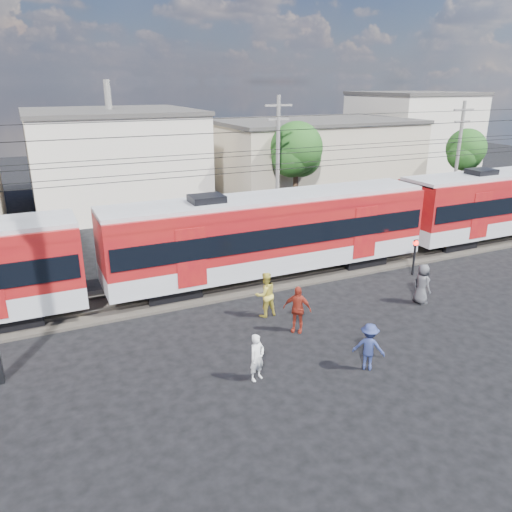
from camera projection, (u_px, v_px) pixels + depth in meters
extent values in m
plane|color=black|center=(320.00, 365.00, 17.18)|extent=(120.00, 120.00, 0.00)
cube|color=#2D2823|center=(232.00, 283.00, 24.01)|extent=(70.00, 3.40, 0.12)
cube|color=#59544C|center=(238.00, 286.00, 23.33)|extent=(70.00, 0.12, 0.12)
cube|color=#59544C|center=(226.00, 276.00, 24.61)|extent=(70.00, 0.12, 0.12)
cube|color=black|center=(11.00, 315.00, 20.09)|extent=(2.40, 2.20, 0.70)
cube|color=black|center=(170.00, 288.00, 22.69)|extent=(2.40, 2.20, 0.70)
cube|color=black|center=(356.00, 257.00, 26.76)|extent=(2.40, 2.20, 0.70)
cube|color=#A4A6AB|center=(270.00, 256.00, 24.46)|extent=(16.00, 3.00, 0.90)
cube|color=maroon|center=(271.00, 224.00, 23.92)|extent=(16.00, 3.00, 2.40)
cube|color=black|center=(271.00, 229.00, 24.00)|extent=(15.68, 3.08, 0.95)
cube|color=#A4A6AB|center=(271.00, 198.00, 23.50)|extent=(16.00, 2.60, 0.25)
cube|color=black|center=(448.00, 241.00, 29.36)|extent=(2.40, 2.20, 0.70)
cube|color=#A4A6AB|center=(511.00, 219.00, 31.13)|extent=(16.00, 3.00, 0.90)
cylinder|color=black|center=(236.00, 173.00, 21.61)|extent=(70.00, 0.03, 0.03)
cylinder|color=black|center=(224.00, 168.00, 22.81)|extent=(70.00, 0.03, 0.03)
cylinder|color=black|center=(236.00, 157.00, 21.38)|extent=(70.00, 0.03, 0.03)
cylinder|color=black|center=(224.00, 153.00, 22.58)|extent=(70.00, 0.03, 0.03)
cylinder|color=black|center=(265.00, 131.00, 18.55)|extent=(70.00, 0.03, 0.03)
cylinder|color=black|center=(203.00, 119.00, 24.55)|extent=(70.00, 0.03, 0.03)
cube|color=beige|center=(114.00, 161.00, 38.35)|extent=(12.00, 12.00, 7.00)
cube|color=#3F3D3A|center=(109.00, 111.00, 37.14)|extent=(12.24, 12.24, 0.30)
cube|color=tan|center=(313.00, 159.00, 42.29)|extent=(16.00, 10.00, 6.00)
cube|color=#3F3D3A|center=(314.00, 121.00, 41.25)|extent=(16.32, 10.20, 0.30)
cube|color=beige|center=(411.00, 136.00, 50.94)|extent=(10.00, 10.00, 8.00)
cube|color=#3F3D3A|center=(415.00, 93.00, 49.57)|extent=(10.20, 10.20, 0.30)
cylinder|color=slate|center=(278.00, 167.00, 31.00)|extent=(0.24, 0.24, 8.50)
cube|color=slate|center=(279.00, 105.00, 29.79)|extent=(1.80, 0.12, 0.12)
cube|color=slate|center=(278.00, 119.00, 30.06)|extent=(1.40, 0.12, 0.12)
cylinder|color=slate|center=(457.00, 159.00, 35.78)|extent=(0.24, 0.24, 8.00)
cube|color=slate|center=(464.00, 110.00, 34.66)|extent=(1.80, 0.12, 0.12)
cube|color=slate|center=(462.00, 122.00, 34.92)|extent=(1.40, 0.12, 0.12)
cylinder|color=#382619|center=(295.00, 190.00, 35.52)|extent=(0.36, 0.36, 3.92)
sphere|color=#1C4E16|center=(297.00, 148.00, 34.54)|extent=(3.64, 3.64, 3.64)
sphere|color=#1C4E16|center=(302.00, 157.00, 35.27)|extent=(2.80, 2.80, 2.80)
cylinder|color=#382619|center=(462.00, 180.00, 40.70)|extent=(0.36, 0.36, 3.36)
sphere|color=#1C4E16|center=(466.00, 148.00, 39.87)|extent=(3.12, 3.12, 3.12)
sphere|color=#1C4E16|center=(468.00, 155.00, 40.56)|extent=(2.40, 2.40, 2.40)
imported|color=white|center=(257.00, 357.00, 16.12)|extent=(0.69, 0.57, 1.61)
imported|color=gold|center=(265.00, 294.00, 20.52)|extent=(0.97, 0.78, 1.91)
imported|color=navy|center=(369.00, 347.00, 16.72)|extent=(1.21, 1.19, 1.67)
imported|color=maroon|center=(297.00, 309.00, 19.23)|extent=(1.13, 1.08, 1.88)
imported|color=#454549|center=(422.00, 284.00, 21.74)|extent=(0.57, 0.88, 1.80)
imported|color=#A9AAB0|center=(510.00, 200.00, 37.88)|extent=(4.49, 2.56, 1.44)
imported|color=white|center=(506.00, 197.00, 38.80)|extent=(4.68, 2.02, 1.50)
cylinder|color=black|center=(414.00, 259.00, 24.93)|extent=(0.12, 0.12, 1.74)
sphere|color=#FF140C|center=(416.00, 243.00, 24.66)|extent=(0.27, 0.27, 0.27)
cube|color=black|center=(416.00, 243.00, 24.66)|extent=(0.24, 0.06, 0.34)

